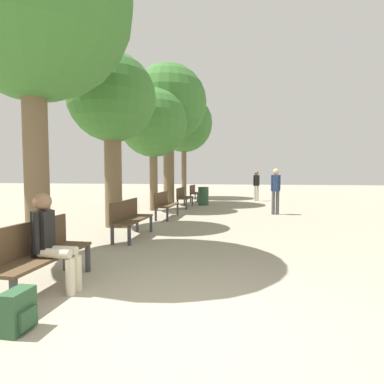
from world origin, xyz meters
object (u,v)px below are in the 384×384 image
(bench_row_0, at_px, (38,250))
(bench_row_3, at_px, (183,196))
(bench_row_1, at_px, (130,216))
(bench_row_2, at_px, (165,203))
(tree_row_0, at_px, (31,0))
(tree_row_3, at_px, (169,104))
(pedestrian_mid, at_px, (256,184))
(tree_row_2, at_px, (153,124))
(backpack, at_px, (18,311))
(bench_row_4, at_px, (195,192))
(trash_bin, at_px, (203,196))
(tree_row_1, at_px, (112,101))
(pedestrian_near, at_px, (276,188))
(tree_row_4, at_px, (184,124))
(person_seated, at_px, (52,239))

(bench_row_0, relative_size, bench_row_3, 1.00)
(bench_row_0, relative_size, bench_row_1, 1.00)
(bench_row_2, relative_size, tree_row_0, 0.25)
(tree_row_3, relative_size, pedestrian_mid, 4.10)
(tree_row_2, relative_size, backpack, 12.21)
(bench_row_4, relative_size, pedestrian_mid, 0.96)
(tree_row_3, height_order, trash_bin, tree_row_3)
(tree_row_3, bearing_deg, bench_row_3, -53.47)
(bench_row_4, bearing_deg, tree_row_0, -94.95)
(tree_row_0, bearing_deg, tree_row_1, 90.00)
(bench_row_3, xyz_separation_m, backpack, (0.53, -10.80, -0.32))
(bench_row_0, xyz_separation_m, pedestrian_mid, (3.42, 13.71, 0.44))
(bench_row_4, xyz_separation_m, tree_row_0, (-1.01, -11.70, 4.05))
(bench_row_2, distance_m, bench_row_3, 3.27)
(tree_row_0, relative_size, tree_row_3, 0.92)
(tree_row_1, bearing_deg, pedestrian_near, 35.31)
(tree_row_0, height_order, tree_row_4, tree_row_4)
(bench_row_2, height_order, tree_row_0, tree_row_0)
(bench_row_1, relative_size, pedestrian_near, 0.94)
(tree_row_1, xyz_separation_m, tree_row_3, (0.00, 6.56, 1.39))
(person_seated, bearing_deg, backpack, -72.80)
(bench_row_4, bearing_deg, bench_row_1, -90.00)
(pedestrian_mid, bearing_deg, tree_row_3, -150.21)
(bench_row_3, relative_size, tree_row_4, 0.25)
(bench_row_0, bearing_deg, backpack, -61.95)
(bench_row_3, relative_size, bench_row_4, 1.00)
(backpack, bearing_deg, pedestrian_near, 69.75)
(tree_row_0, height_order, pedestrian_near, tree_row_0)
(bench_row_4, bearing_deg, tree_row_1, -96.83)
(person_seated, distance_m, pedestrian_near, 8.91)
(tree_row_0, bearing_deg, person_seated, -48.38)
(bench_row_0, height_order, person_seated, person_seated)
(bench_row_1, distance_m, bench_row_4, 9.80)
(pedestrian_mid, bearing_deg, pedestrian_near, -85.29)
(backpack, bearing_deg, bench_row_0, 118.05)
(bench_row_3, height_order, tree_row_3, tree_row_3)
(tree_row_3, relative_size, person_seated, 5.38)
(bench_row_3, xyz_separation_m, trash_bin, (0.76, 1.19, -0.08))
(bench_row_3, bearing_deg, bench_row_2, -90.00)
(tree_row_0, distance_m, trash_bin, 10.62)
(tree_row_1, bearing_deg, person_seated, -74.97)
(tree_row_1, distance_m, person_seated, 5.62)
(backpack, relative_size, pedestrian_near, 0.24)
(bench_row_2, height_order, tree_row_1, tree_row_1)
(bench_row_4, bearing_deg, trash_bin, -69.78)
(bench_row_2, bearing_deg, backpack, -85.95)
(bench_row_2, distance_m, person_seated, 6.58)
(bench_row_3, xyz_separation_m, person_seated, (0.23, -9.84, 0.16))
(bench_row_2, height_order, bench_row_3, same)
(bench_row_0, height_order, tree_row_0, tree_row_0)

